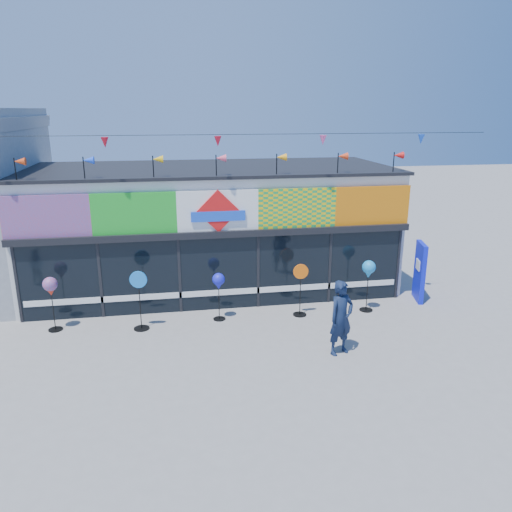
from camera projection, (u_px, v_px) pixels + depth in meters
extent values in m
plane|color=gray|center=(234.00, 361.00, 12.30)|extent=(80.00, 80.00, 0.00)
cube|color=silver|center=(211.00, 227.00, 17.40)|extent=(12.00, 5.00, 4.00)
cube|color=black|center=(219.00, 273.00, 15.23)|extent=(11.60, 0.12, 2.30)
cube|color=black|center=(218.00, 234.00, 14.83)|extent=(12.00, 0.30, 0.20)
cube|color=white|center=(220.00, 292.00, 15.37)|extent=(11.40, 0.10, 0.18)
cube|color=black|center=(210.00, 168.00, 16.82)|extent=(12.20, 5.20, 0.10)
cube|color=black|center=(17.00, 284.00, 14.27)|extent=(0.08, 0.14, 2.30)
cube|color=black|center=(101.00, 280.00, 14.64)|extent=(0.08, 0.14, 2.30)
cube|color=black|center=(180.00, 276.00, 15.02)|extent=(0.08, 0.14, 2.30)
cube|color=black|center=(258.00, 271.00, 15.41)|extent=(0.08, 0.14, 2.30)
cube|color=black|center=(329.00, 267.00, 15.79)|extent=(0.08, 0.14, 2.30)
cube|color=black|center=(397.00, 264.00, 16.17)|extent=(0.08, 0.14, 2.30)
cube|color=red|center=(46.00, 216.00, 13.87)|extent=(2.40, 0.08, 1.20)
cube|color=green|center=(134.00, 214.00, 14.26)|extent=(2.40, 0.08, 1.20)
cube|color=white|center=(218.00, 211.00, 14.65)|extent=(2.40, 0.08, 1.20)
cube|color=yellow|center=(297.00, 208.00, 15.05)|extent=(2.40, 0.08, 1.20)
cube|color=orange|center=(372.00, 206.00, 15.44)|extent=(2.40, 0.08, 1.20)
cube|color=red|center=(218.00, 211.00, 14.60)|extent=(1.27, 0.06, 1.27)
cube|color=blue|center=(218.00, 216.00, 14.62)|extent=(1.60, 0.05, 0.30)
cube|color=red|center=(83.00, 286.00, 14.65)|extent=(0.78, 0.03, 0.78)
cube|color=#FF580D|center=(129.00, 277.00, 14.81)|extent=(0.92, 0.03, 0.92)
cube|color=red|center=(174.00, 262.00, 14.93)|extent=(0.78, 0.03, 0.78)
cube|color=#1B2EE5|center=(219.00, 275.00, 15.28)|extent=(0.92, 0.03, 0.92)
cube|color=purple|center=(262.00, 270.00, 15.48)|extent=(0.78, 0.03, 0.78)
cube|color=#F05F0C|center=(304.00, 258.00, 15.61)|extent=(0.92, 0.03, 0.92)
cube|color=blue|center=(345.00, 268.00, 15.94)|extent=(0.78, 0.03, 0.78)
cylinder|color=black|center=(15.00, 171.00, 13.62)|extent=(0.03, 0.03, 0.70)
cone|color=#E94515|center=(20.00, 161.00, 13.57)|extent=(0.30, 0.22, 0.22)
cylinder|color=black|center=(84.00, 170.00, 13.91)|extent=(0.03, 0.03, 0.70)
cone|color=blue|center=(88.00, 160.00, 13.86)|extent=(0.30, 0.22, 0.22)
cylinder|color=black|center=(153.00, 168.00, 14.22)|extent=(0.03, 0.03, 0.70)
cone|color=yellow|center=(158.00, 159.00, 14.17)|extent=(0.30, 0.22, 0.22)
cylinder|color=black|center=(216.00, 167.00, 14.52)|extent=(0.03, 0.03, 0.70)
cone|color=#E94D69|center=(221.00, 158.00, 14.47)|extent=(0.30, 0.22, 0.22)
cylinder|color=black|center=(277.00, 166.00, 14.81)|extent=(0.03, 0.03, 0.70)
cone|color=#FFA115|center=(281.00, 157.00, 14.76)|extent=(0.30, 0.22, 0.22)
cylinder|color=black|center=(338.00, 165.00, 15.12)|extent=(0.03, 0.03, 0.70)
cone|color=red|center=(343.00, 156.00, 15.07)|extent=(0.30, 0.22, 0.22)
cylinder|color=black|center=(394.00, 164.00, 15.42)|extent=(0.03, 0.03, 0.70)
cone|color=red|center=(398.00, 155.00, 15.37)|extent=(0.30, 0.22, 0.22)
cylinder|color=black|center=(218.00, 135.00, 13.63)|extent=(16.00, 0.01, 0.01)
cone|color=red|center=(105.00, 143.00, 13.19)|extent=(0.20, 0.20, 0.28)
cone|color=red|center=(218.00, 141.00, 13.68)|extent=(0.20, 0.20, 0.28)
cone|color=#F8529C|center=(323.00, 140.00, 14.18)|extent=(0.20, 0.20, 0.28)
cone|color=blue|center=(421.00, 139.00, 14.67)|extent=(0.20, 0.20, 0.28)
cube|color=#0E19D6|center=(420.00, 272.00, 16.01)|extent=(0.36, 0.96, 1.90)
cube|color=white|center=(418.00, 265.00, 15.93)|extent=(0.14, 0.43, 0.33)
cylinder|color=black|center=(56.00, 329.00, 14.03)|extent=(0.40, 0.40, 0.03)
cylinder|color=black|center=(53.00, 308.00, 13.84)|extent=(0.02, 0.02, 1.29)
sphere|color=red|center=(50.00, 284.00, 13.64)|extent=(0.40, 0.40, 0.40)
cone|color=red|center=(51.00, 293.00, 13.71)|extent=(0.20, 0.20, 0.18)
cylinder|color=black|center=(142.00, 328.00, 14.09)|extent=(0.44, 0.44, 0.03)
cylinder|color=black|center=(140.00, 304.00, 13.89)|extent=(0.03, 0.03, 1.42)
cylinder|color=blue|center=(138.00, 280.00, 13.68)|extent=(0.48, 0.12, 0.48)
cylinder|color=black|center=(219.00, 319.00, 14.74)|extent=(0.36, 0.36, 0.03)
cylinder|color=black|center=(219.00, 300.00, 14.57)|extent=(0.02, 0.02, 1.18)
sphere|color=#181FD3|center=(218.00, 279.00, 14.39)|extent=(0.36, 0.36, 0.36)
cone|color=#181FD3|center=(219.00, 287.00, 14.45)|extent=(0.18, 0.18, 0.16)
cylinder|color=black|center=(300.00, 314.00, 15.05)|extent=(0.41, 0.41, 0.03)
cylinder|color=black|center=(300.00, 293.00, 14.85)|extent=(0.02, 0.02, 1.33)
cylinder|color=#FE650D|center=(301.00, 272.00, 14.66)|extent=(0.45, 0.06, 0.45)
cylinder|color=black|center=(366.00, 310.00, 15.39)|extent=(0.41, 0.41, 0.03)
cylinder|color=black|center=(367.00, 289.00, 15.20)|extent=(0.02, 0.02, 1.32)
sphere|color=#1884CC|center=(369.00, 267.00, 15.00)|extent=(0.41, 0.41, 0.41)
cone|color=#1884CC|center=(368.00, 275.00, 15.07)|extent=(0.20, 0.20, 0.18)
imported|color=#121D38|center=(341.00, 318.00, 12.44)|extent=(0.83, 0.69, 1.93)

